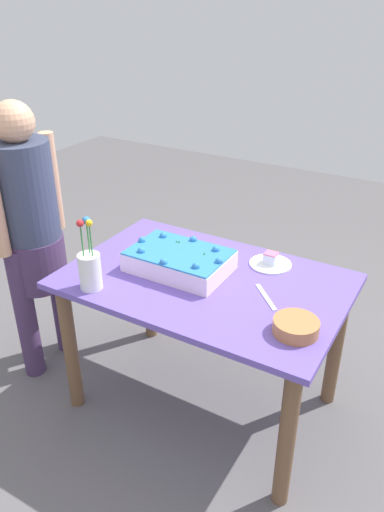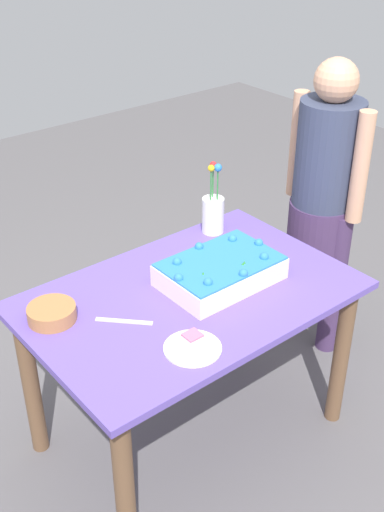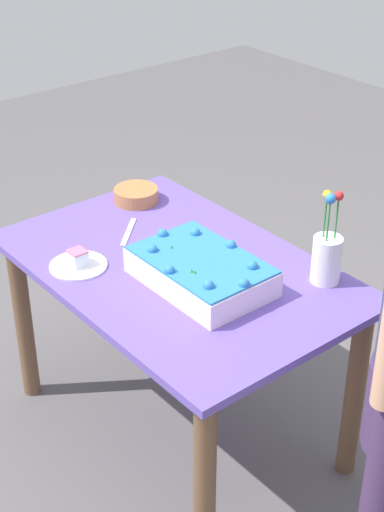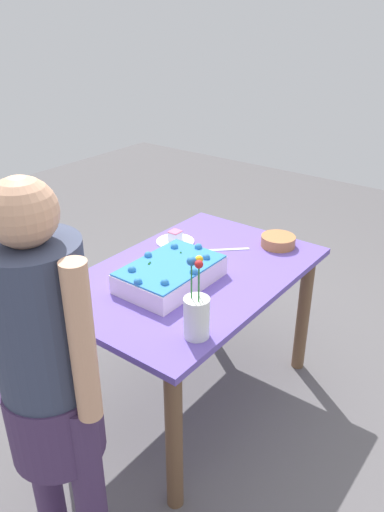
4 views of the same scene
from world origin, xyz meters
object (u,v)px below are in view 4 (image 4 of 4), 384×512
(flower_vase, at_px, (197,314))
(serving_plate_with_slice, at_px, (175,239))
(sheet_cake, at_px, (170,274))
(fruit_bowl, at_px, (278,241))
(person_standing, at_px, (48,371))
(cake_knife, at_px, (229,250))

(flower_vase, bearing_deg, serving_plate_with_slice, 44.56)
(sheet_cake, height_order, fruit_bowl, sheet_cake)
(flower_vase, height_order, fruit_bowl, flower_vase)
(sheet_cake, xyz_separation_m, serving_plate_with_slice, (0.36, 0.26, -0.03))
(fruit_bowl, height_order, person_standing, person_standing)
(sheet_cake, distance_m, serving_plate_with_slice, 0.44)
(cake_knife, bearing_deg, serving_plate_with_slice, -24.86)
(fruit_bowl, bearing_deg, flower_vase, -171.13)
(fruit_bowl, distance_m, person_standing, 1.45)
(cake_knife, relative_size, fruit_bowl, 1.19)
(sheet_cake, height_order, person_standing, person_standing)
(sheet_cake, xyz_separation_m, fruit_bowl, (0.65, -0.20, -0.02))
(sheet_cake, bearing_deg, flower_vase, -126.81)
(flower_vase, bearing_deg, sheet_cake, 53.19)
(fruit_bowl, bearing_deg, sheet_cake, 163.14)
(sheet_cake, xyz_separation_m, flower_vase, (-0.25, -0.34, 0.05))
(cake_knife, bearing_deg, fruit_bowl, -175.57)
(fruit_bowl, bearing_deg, cake_knife, 137.96)
(cake_knife, height_order, person_standing, person_standing)
(sheet_cake, xyz_separation_m, person_standing, (-0.80, -0.16, 0.05))
(flower_vase, relative_size, person_standing, 0.23)
(serving_plate_with_slice, distance_m, cake_knife, 0.30)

